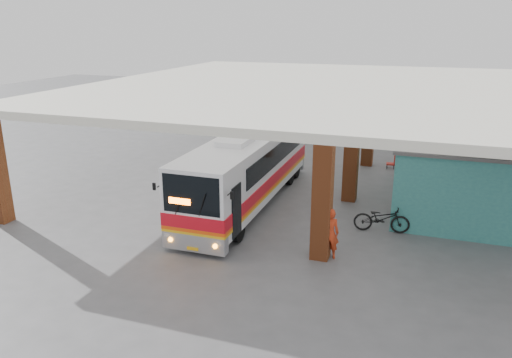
{
  "coord_description": "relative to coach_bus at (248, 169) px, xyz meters",
  "views": [
    {
      "loc": [
        5.97,
        -18.01,
        7.54
      ],
      "look_at": [
        -0.32,
        0.0,
        1.52
      ],
      "focal_mm": 35.0,
      "sensor_mm": 36.0,
      "label": 1
    }
  ],
  "objects": [
    {
      "name": "motorcycle",
      "position": [
        5.75,
        -1.18,
        -1.05
      ],
      "size": [
        2.12,
        0.96,
        1.08
      ],
      "primitive_type": "imported",
      "rotation": [
        0.0,
        0.0,
        1.69
      ],
      "color": "black",
      "rests_on": "ground"
    },
    {
      "name": "shop_building",
      "position": [
        8.55,
        2.96,
        -0.03
      ],
      "size": [
        5.2,
        8.2,
        3.11
      ],
      "color": "#2E7073",
      "rests_on": "ground"
    },
    {
      "name": "brick_columns",
      "position": [
        2.48,
        3.96,
        0.58
      ],
      "size": [
        20.1,
        21.6,
        4.35
      ],
      "color": "#974620",
      "rests_on": "ground"
    },
    {
      "name": "coach_bus",
      "position": [
        0.0,
        0.0,
        0.0
      ],
      "size": [
        2.39,
        11.02,
        3.2
      ],
      "rotation": [
        0.0,
        0.0,
        0.01
      ],
      "color": "white",
      "rests_on": "ground"
    },
    {
      "name": "pedestrian",
      "position": [
        4.32,
        -3.97,
        -0.71
      ],
      "size": [
        0.73,
        0.58,
        1.76
      ],
      "primitive_type": "imported",
      "rotation": [
        0.0,
        0.0,
        3.42
      ],
      "color": "red",
      "rests_on": "ground"
    },
    {
      "name": "red_chair",
      "position": [
        5.45,
        7.73,
        -1.21
      ],
      "size": [
        0.48,
        0.48,
        0.83
      ],
      "rotation": [
        0.0,
        0.0,
        0.09
      ],
      "color": "red",
      "rests_on": "ground"
    },
    {
      "name": "ground",
      "position": [
        1.05,
        -1.04,
        -1.59
      ],
      "size": [
        90.0,
        90.0,
        0.0
      ],
      "primitive_type": "plane",
      "color": "#515154",
      "rests_on": "ground"
    },
    {
      "name": "canopy_roof",
      "position": [
        1.55,
        5.46,
        2.91
      ],
      "size": [
        21.0,
        23.0,
        0.3
      ],
      "primitive_type": "cube",
      "color": "silver",
      "rests_on": "brick_columns"
    }
  ]
}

